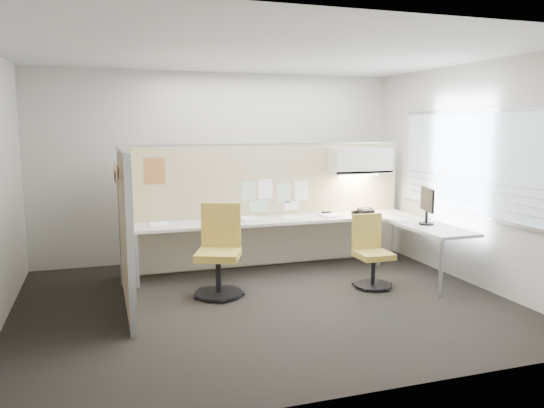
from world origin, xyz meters
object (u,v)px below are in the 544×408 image
object	(u,v)px
desk	(304,228)
chair_left	(219,253)
chair_right	(371,254)
phone	(366,212)
monitor	(427,204)

from	to	relation	value
desk	chair_left	bearing A→B (deg)	-153.92
chair_left	chair_right	size ratio (longest dim) A/B	1.20
chair_right	chair_left	bearing A→B (deg)	171.83
chair_right	phone	size ratio (longest dim) A/B	3.84
desk	monitor	bearing A→B (deg)	-32.55
desk	chair_right	size ratio (longest dim) A/B	4.47
chair_left	chair_right	xyz separation A→B (m)	(1.89, -0.28, -0.08)
chair_left	phone	world-z (taller)	chair_left
desk	chair_right	distance (m)	1.10
chair_left	phone	distance (m)	2.42
monitor	phone	size ratio (longest dim) A/B	2.06
desk	monitor	size ratio (longest dim) A/B	8.33
chair_right	phone	distance (m)	1.10
chair_left	desk	bearing A→B (deg)	47.78
desk	chair_right	bearing A→B (deg)	-60.52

